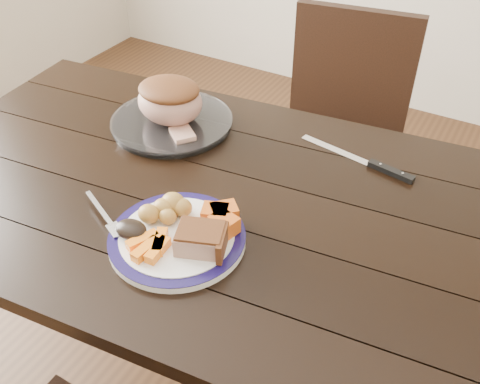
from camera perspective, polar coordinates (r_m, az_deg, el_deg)
The scene contains 15 objects.
ground at distance 1.83m, azimuth -1.96°, elevation -18.74°, with size 4.00×4.00×0.00m, color #472B16.
dining_table at distance 1.32m, azimuth -2.57°, elevation -3.27°, with size 1.69×1.07×0.75m.
chair_far at distance 1.93m, azimuth 10.49°, elevation 6.14°, with size 0.48×0.49×0.93m.
dinner_plate at distance 1.14m, azimuth -6.70°, elevation -4.97°, with size 0.29×0.29×0.02m, color white.
plate_rim at distance 1.14m, azimuth -6.74°, elevation -4.66°, with size 0.29×0.29×0.02m, color #130C3F.
serving_platter at distance 1.52m, azimuth -7.26°, elevation 7.29°, with size 0.33×0.33×0.02m, color white.
pork_slice at distance 1.09m, azimuth -4.22°, elevation -5.05°, with size 0.10×0.08×0.04m, color tan.
roasted_potatoes at distance 1.17m, azimuth -7.75°, elevation -1.75°, with size 0.10×0.10×0.05m.
carrot_batons at distance 1.10m, azimuth -9.41°, elevation -5.64°, with size 0.08×0.10×0.02m.
pumpkin_wedges at distance 1.14m, azimuth -2.02°, elevation -2.73°, with size 0.10×0.09×0.04m.
dark_mushroom at distance 1.14m, azimuth -11.55°, elevation -3.92°, with size 0.07×0.05×0.03m, color black.
fork at distance 1.20m, azimuth -14.15°, elevation -2.59°, with size 0.17×0.09×0.00m.
roast_joint at distance 1.48m, azimuth -7.47°, elevation 9.53°, with size 0.18×0.16×0.12m, color tan.
cut_slice at distance 1.43m, azimuth -6.16°, elevation 6.11°, with size 0.07×0.06×0.02m, color tan.
carving_knife at distance 1.38m, azimuth 14.35°, elevation 2.73°, with size 0.32×0.08×0.01m.
Camera 1 is at (0.54, -0.82, 1.54)m, focal length 40.00 mm.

